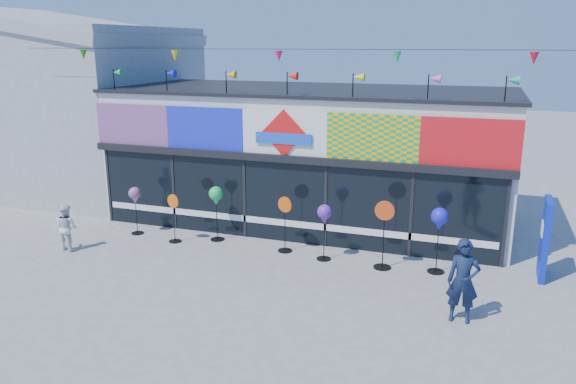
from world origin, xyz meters
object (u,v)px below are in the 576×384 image
at_px(adult_man, 463,281).
at_px(spinner_6, 439,221).
at_px(spinner_0, 135,197).
at_px(spinner_3, 285,223).
at_px(spinner_2, 216,197).
at_px(spinner_1, 174,217).
at_px(blue_sign, 545,239).
at_px(child, 67,227).
at_px(spinner_4, 324,216).
at_px(spinner_5, 384,233).

bearing_deg(adult_man, spinner_6, 102.91).
relative_size(spinner_0, spinner_6, 0.86).
height_order(spinner_3, adult_man, adult_man).
bearing_deg(spinner_2, spinner_1, -153.32).
bearing_deg(spinner_6, blue_sign, 12.09).
xyz_separation_m(spinner_3, child, (-5.62, -1.80, -0.17)).
height_order(spinner_4, spinner_6, spinner_6).
bearing_deg(spinner_2, child, -149.97).
xyz_separation_m(spinner_1, spinner_2, (1.06, 0.53, 0.52)).
bearing_deg(spinner_3, spinner_6, -1.98).
bearing_deg(spinner_0, spinner_3, 0.77).
relative_size(spinner_3, adult_man, 0.88).
distance_m(spinner_1, spinner_4, 4.36).
relative_size(spinner_0, spinner_2, 0.90).
bearing_deg(spinner_1, adult_man, -15.82).
relative_size(spinner_1, spinner_2, 0.89).
height_order(blue_sign, spinner_1, blue_sign).
relative_size(spinner_2, child, 1.24).
bearing_deg(spinner_0, adult_man, -14.99).
xyz_separation_m(spinner_5, child, (-8.31, -1.50, -0.29)).
xyz_separation_m(spinner_1, spinner_3, (3.19, 0.32, 0.07)).
bearing_deg(spinner_4, spinner_2, 172.26).
bearing_deg(spinner_5, adult_man, -48.67).
bearing_deg(spinner_5, spinner_0, 178.13).
distance_m(blue_sign, child, 12.21).
distance_m(spinner_0, spinner_1, 1.49).
bearing_deg(child, spinner_5, -160.53).
distance_m(spinner_6, adult_man, 2.54).
xyz_separation_m(spinner_0, adult_man, (9.26, -2.48, -0.27)).
height_order(spinner_1, spinner_6, spinner_6).
bearing_deg(adult_man, spinner_4, 143.76).
distance_m(spinner_5, child, 8.45).
xyz_separation_m(spinner_0, spinner_3, (4.60, 0.06, -0.33)).
bearing_deg(spinner_3, child, -162.22).
xyz_separation_m(spinner_0, spinner_6, (8.58, -0.08, 0.18)).
bearing_deg(spinner_6, child, -170.16).
height_order(spinner_0, spinner_2, spinner_2).
xyz_separation_m(spinner_2, spinner_4, (3.28, -0.45, -0.07)).
distance_m(spinner_1, spinner_2, 1.30).
relative_size(spinner_2, spinner_5, 0.90).
bearing_deg(spinner_1, spinner_3, 5.67).
xyz_separation_m(spinner_2, spinner_5, (4.82, -0.52, -0.34)).
height_order(spinner_4, spinner_5, spinner_5).
distance_m(spinner_0, spinner_4, 5.75).
distance_m(spinner_1, spinner_3, 3.21).
bearing_deg(spinner_1, spinner_2, 26.68).
xyz_separation_m(spinner_0, spinner_5, (7.29, -0.24, -0.21)).
xyz_separation_m(spinner_1, spinner_5, (5.88, 0.02, 0.19)).
distance_m(spinner_1, child, 2.85).
bearing_deg(adult_man, child, 173.04).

